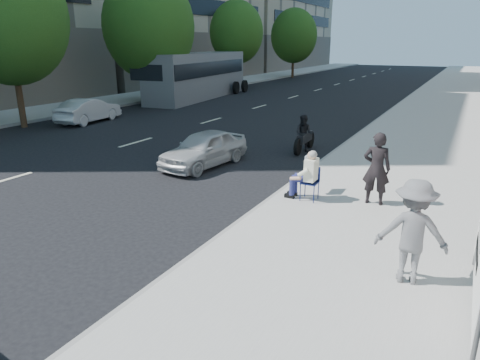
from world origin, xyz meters
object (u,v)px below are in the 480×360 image
Objects in this scene: jogger at (412,232)px; white_sedan_mid at (89,110)px; white_sedan_near at (204,149)px; bus at (199,76)px; motorcycle at (304,135)px; seated_protester at (307,172)px; pedestrian_woman at (377,169)px.

white_sedan_mid is (-17.12, 9.03, -0.43)m from jogger.
white_sedan_mid is at bearing -37.23° from jogger.
bus reaches higher than white_sedan_near.
motorcycle reaches higher than white_sedan_near.
jogger is at bearing -45.78° from seated_protester.
bus reaches higher than seated_protester.
white_sedan_near is at bearing -43.25° from jogger.
bus is (-14.95, 17.70, 0.76)m from seated_protester.
bus is at bearing 134.06° from motorcycle.
jogger is 3.70m from pedestrian_woman.
seated_protester reaches higher than motorcycle.
seated_protester is at bearing -16.37° from white_sedan_near.
pedestrian_woman is 6.03m from motorcycle.
bus is (-12.95, 12.39, 1.00)m from motorcycle.
bus is at bearing 130.78° from white_sedan_near.
seated_protester is 5.68m from motorcycle.
jogger is 8.67m from white_sedan_near.
pedestrian_woman is 0.52× the size of white_sedan_near.
motorcycle is at bearing 63.35° from white_sedan_near.
pedestrian_woman reaches higher than white_sedan_near.
jogger is 19.36m from white_sedan_mid.
white_sedan_mid is (-15.84, 5.55, -0.44)m from pedestrian_woman.
seated_protester is at bearing -55.18° from jogger.
motorcycle is at bearing -50.64° from bus.
jogger reaches higher than motorcycle.
white_sedan_near is (-5.92, 1.34, -0.46)m from pedestrian_woman.
motorcycle is 0.17× the size of bus.
seated_protester is at bearing -71.54° from motorcycle.
bus is (-17.84, 20.67, 0.59)m from jogger.
jogger is 0.15× the size of bus.
jogger is 27.31m from bus.
white_sedan_mid is at bearing 163.88° from white_sedan_near.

